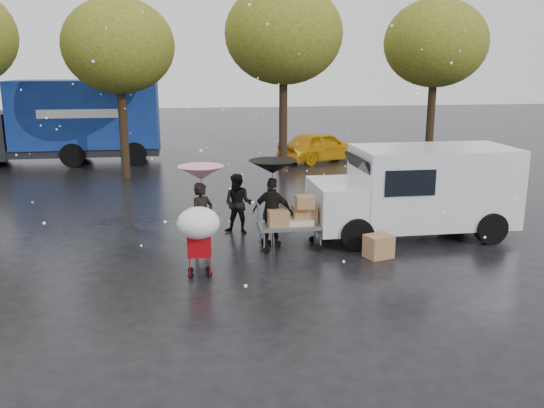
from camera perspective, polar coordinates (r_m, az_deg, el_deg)
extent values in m
plane|color=black|center=(12.70, -2.25, -5.47)|extent=(90.00, 90.00, 0.00)
imported|color=black|center=(12.97, -6.92, -1.41)|extent=(0.70, 0.67, 1.62)
imported|color=black|center=(14.42, -3.36, 0.02)|extent=(0.90, 0.81, 1.52)
imported|color=black|center=(13.32, 0.06, -0.86)|extent=(1.04, 0.77, 1.64)
cylinder|color=#4C4C4C|center=(12.94, -6.93, -0.92)|extent=(0.02, 0.02, 1.85)
cone|color=#E65E77|center=(12.74, -7.05, 3.10)|extent=(1.02, 1.02, 0.30)
sphere|color=#4C4C4C|center=(12.73, -7.05, 3.23)|extent=(0.06, 0.06, 0.06)
cylinder|color=#4C4C4C|center=(13.28, 0.06, -0.33)|extent=(0.02, 0.02, 1.89)
cone|color=black|center=(13.09, 0.06, 3.70)|extent=(1.11, 1.11, 0.30)
sphere|color=#4C4C4C|center=(13.08, 0.06, 3.83)|extent=(0.06, 0.06, 0.06)
cube|color=slate|center=(13.27, 1.82, -2.13)|extent=(1.50, 0.80, 0.08)
cylinder|color=slate|center=(13.09, -1.40, -1.21)|extent=(0.04, 0.04, 0.60)
cube|color=olive|center=(13.37, 3.23, -0.95)|extent=(0.55, 0.45, 0.40)
cube|color=olive|center=(13.06, 0.62, -1.39)|extent=(0.45, 0.40, 0.35)
cube|color=olive|center=(13.04, 3.26, 0.21)|extent=(0.40, 0.35, 0.28)
cube|color=tan|center=(13.25, 2.04, -1.70)|extent=(0.90, 0.55, 0.12)
cylinder|color=black|center=(13.01, -0.54, -4.61)|extent=(0.16, 0.05, 0.16)
cylinder|color=black|center=(13.61, -0.93, -3.77)|extent=(0.16, 0.05, 0.16)
cylinder|color=black|center=(13.23, 4.63, -4.34)|extent=(0.16, 0.05, 0.16)
cylinder|color=black|center=(13.82, 4.01, -3.53)|extent=(0.16, 0.05, 0.16)
cube|color=#AB090F|center=(11.65, -7.26, -4.00)|extent=(0.47, 0.41, 0.45)
cylinder|color=#AB090F|center=(11.36, -7.28, -2.51)|extent=(0.42, 0.02, 0.02)
cylinder|color=#4C4C4C|center=(11.38, -7.27, -2.85)|extent=(0.02, 0.02, 0.60)
ellipsoid|color=white|center=(11.32, -7.30, -1.88)|extent=(0.84, 0.84, 0.63)
cylinder|color=black|center=(11.69, -8.03, -7.02)|extent=(0.12, 0.04, 0.12)
cylinder|color=black|center=(11.99, -8.06, -6.48)|extent=(0.12, 0.04, 0.12)
cylinder|color=black|center=(11.70, -6.26, -6.95)|extent=(0.12, 0.04, 0.12)
cylinder|color=black|center=(12.00, -6.33, -6.42)|extent=(0.12, 0.04, 0.12)
cube|color=silver|center=(14.73, 15.62, 1.77)|extent=(3.80, 2.00, 1.90)
cube|color=silver|center=(14.01, 6.53, -0.09)|extent=(1.20, 1.95, 1.10)
cube|color=black|center=(13.98, 8.80, 3.38)|extent=(0.37, 1.70, 0.67)
cube|color=slate|center=(13.97, 4.31, -1.76)|extent=(0.12, 1.90, 0.25)
cylinder|color=black|center=(13.30, 8.38, -2.99)|extent=(0.76, 0.28, 0.76)
cylinder|color=black|center=(15.06, 6.27, -0.94)|extent=(0.76, 0.28, 0.76)
cylinder|color=black|center=(14.61, 20.86, -2.25)|extent=(0.76, 0.28, 0.76)
cylinder|color=black|center=(16.22, 17.60, -0.44)|extent=(0.76, 0.28, 0.76)
cube|color=navy|center=(26.02, -17.90, 8.52)|extent=(6.00, 2.50, 2.80)
cube|color=black|center=(26.36, -19.81, 5.03)|extent=(8.00, 2.30, 0.35)
cube|color=silver|center=(24.77, -18.36, 8.49)|extent=(3.50, 0.03, 0.35)
cylinder|color=black|center=(24.83, -13.45, 4.86)|extent=(1.00, 0.30, 1.00)
cylinder|color=black|center=(27.10, -13.10, 5.60)|extent=(1.00, 0.30, 1.00)
cube|color=olive|center=(12.95, 10.51, -4.14)|extent=(0.67, 0.60, 0.51)
cube|color=olive|center=(14.30, 6.84, -2.58)|extent=(0.55, 0.48, 0.37)
imported|color=orange|center=(25.29, 4.89, 5.72)|extent=(4.21, 2.99, 1.33)
cylinder|color=black|center=(22.10, -14.56, 8.29)|extent=(0.32, 0.32, 4.48)
ellipsoid|color=#3E5017|center=(22.03, -14.97, 14.92)|extent=(4.00, 4.00, 3.40)
cylinder|color=black|center=(22.32, 1.12, 9.31)|extent=(0.32, 0.32, 4.90)
ellipsoid|color=#3E5017|center=(22.28, 1.15, 16.51)|extent=(4.40, 4.40, 3.74)
cylinder|color=black|center=(24.10, 15.48, 8.82)|extent=(0.32, 0.32, 4.62)
ellipsoid|color=#3E5017|center=(24.04, 15.90, 15.09)|extent=(4.00, 4.00, 3.40)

